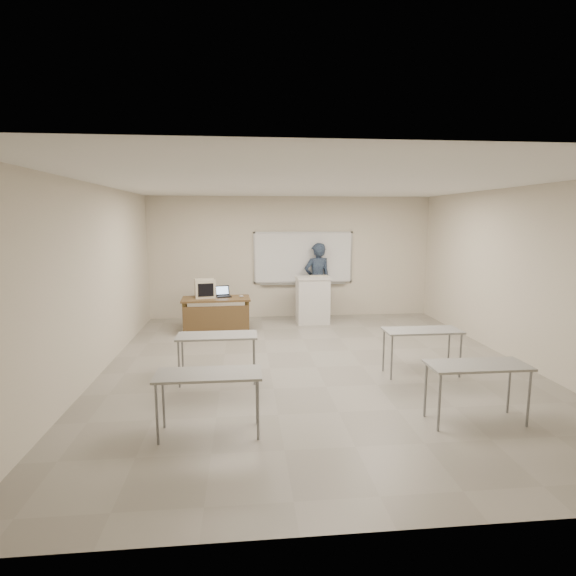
{
  "coord_description": "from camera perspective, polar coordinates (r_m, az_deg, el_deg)",
  "views": [
    {
      "loc": [
        -1.18,
        -7.13,
        2.46
      ],
      "look_at": [
        -0.26,
        2.2,
        1.01
      ],
      "focal_mm": 28.0,
      "sensor_mm": 36.0,
      "label": 1
    }
  ],
  "objects": [
    {
      "name": "mouse",
      "position": [
        9.93,
        -5.95,
        -1.04
      ],
      "size": [
        0.11,
        0.08,
        0.04
      ],
      "primitive_type": "ellipsoid",
      "rotation": [
        0.0,
        0.0,
        0.14
      ],
      "color": "#ABACB3",
      "rests_on": "instructor_desk"
    },
    {
      "name": "presenter",
      "position": [
        11.23,
        3.74,
        0.98
      ],
      "size": [
        0.76,
        0.57,
        1.87
      ],
      "primitive_type": "imported",
      "rotation": [
        0.0,
        0.0,
        3.34
      ],
      "color": "black",
      "rests_on": "floor"
    },
    {
      "name": "floor",
      "position": [
        7.64,
        3.62,
        -10.03
      ],
      "size": [
        7.0,
        8.0,
        0.01
      ],
      "primitive_type": "cube",
      "color": "gray",
      "rests_on": "ground"
    },
    {
      "name": "crt_monitor",
      "position": [
        10.01,
        -10.55,
        -0.04
      ],
      "size": [
        0.43,
        0.48,
        0.41
      ],
      "rotation": [
        0.0,
        0.0,
        0.18
      ],
      "color": "#BAB299",
      "rests_on": "instructor_desk"
    },
    {
      "name": "laptop",
      "position": [
        10.04,
        -8.16,
        -0.76
      ],
      "size": [
        0.32,
        0.29,
        0.23
      ],
      "rotation": [
        0.0,
        0.0,
        0.26
      ],
      "color": "black",
      "rests_on": "instructor_desk"
    },
    {
      "name": "whiteboard",
      "position": [
        11.24,
        1.96,
        3.81
      ],
      "size": [
        2.48,
        0.1,
        1.31
      ],
      "color": "white",
      "rests_on": "floor"
    },
    {
      "name": "keyboard",
      "position": [
        10.65,
        3.9,
        1.54
      ],
      "size": [
        0.45,
        0.16,
        0.02
      ],
      "primitive_type": "cube",
      "rotation": [
        0.0,
        0.0,
        0.04
      ],
      "color": "#BAB299",
      "rests_on": "podium"
    },
    {
      "name": "instructor_desk",
      "position": [
        9.83,
        -9.15,
        -2.51
      ],
      "size": [
        1.47,
        0.73,
        0.75
      ],
      "rotation": [
        0.0,
        0.0,
        0.05
      ],
      "color": "brown",
      "rests_on": "floor"
    },
    {
      "name": "podium",
      "position": [
        10.63,
        3.15,
        -1.53
      ],
      "size": [
        0.78,
        0.57,
        1.1
      ],
      "rotation": [
        0.0,
        0.0,
        0.03
      ],
      "color": "silver",
      "rests_on": "floor"
    },
    {
      "name": "student_desks",
      "position": [
        6.17,
        5.71,
        -8.1
      ],
      "size": [
        4.4,
        2.2,
        0.73
      ],
      "color": "gray",
      "rests_on": "floor"
    }
  ]
}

